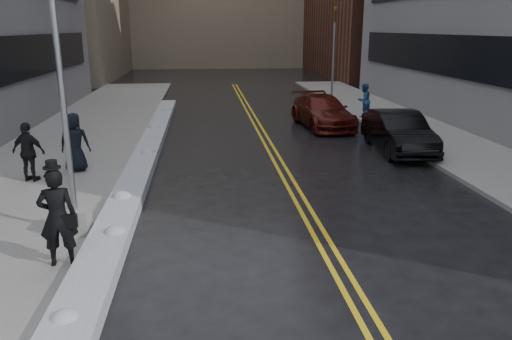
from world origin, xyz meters
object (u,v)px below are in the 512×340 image
object	(u,v)px
pedestrian_c	(75,142)
lamppost	(67,134)
fire_hydrant	(428,135)
traffic_signal	(334,50)
pedestrian_east	(364,100)
car_maroon	(323,111)
car_black	(398,132)
pedestrian_fedora	(57,217)
pedestrian_d	(29,152)

from	to	relation	value
pedestrian_c	lamppost	bearing A→B (deg)	101.24
fire_hydrant	traffic_signal	size ratio (longest dim) A/B	0.12
fire_hydrant	pedestrian_east	xyz separation A→B (m)	(-0.60, 6.76, 0.51)
car_maroon	pedestrian_c	bearing A→B (deg)	-148.81
pedestrian_c	car_black	bearing A→B (deg)	-172.17
pedestrian_fedora	pedestrian_east	bearing A→B (deg)	-133.26
pedestrian_c	pedestrian_east	world-z (taller)	pedestrian_c
car_black	lamppost	bearing A→B (deg)	-142.81
car_maroon	fire_hydrant	bearing A→B (deg)	-61.40
pedestrian_fedora	pedestrian_d	world-z (taller)	pedestrian_fedora
lamppost	traffic_signal	bearing A→B (deg)	61.79
traffic_signal	pedestrian_c	bearing A→B (deg)	-128.31
lamppost	pedestrian_fedora	xyz separation A→B (m)	(0.10, -1.65, -1.36)
lamppost	fire_hydrant	size ratio (longest dim) A/B	10.45
pedestrian_d	car_black	world-z (taller)	pedestrian_d
pedestrian_fedora	pedestrian_c	world-z (taller)	pedestrian_fedora
pedestrian_d	pedestrian_east	bearing A→B (deg)	-126.80
fire_hydrant	pedestrian_east	bearing A→B (deg)	95.04
pedestrian_c	pedestrian_d	world-z (taller)	pedestrian_c
pedestrian_c	pedestrian_d	distance (m)	1.56
car_black	fire_hydrant	bearing A→B (deg)	21.14
pedestrian_c	car_maroon	size ratio (longest dim) A/B	0.37
fire_hydrant	car_black	distance (m)	1.61
pedestrian_d	pedestrian_east	distance (m)	17.49
lamppost	fire_hydrant	bearing A→B (deg)	33.04
pedestrian_east	pedestrian_d	bearing A→B (deg)	6.25
pedestrian_c	car_black	xyz separation A→B (m)	(12.05, 2.02, -0.32)
pedestrian_east	pedestrian_fedora	bearing A→B (deg)	24.77
pedestrian_fedora	car_black	bearing A→B (deg)	-147.49
car_maroon	pedestrian_d	bearing A→B (deg)	-148.15
lamppost	car_black	size ratio (longest dim) A/B	1.54
pedestrian_east	lamppost	bearing A→B (deg)	21.62
fire_hydrant	traffic_signal	world-z (taller)	traffic_signal
car_black	car_maroon	world-z (taller)	car_black
pedestrian_fedora	pedestrian_c	bearing A→B (deg)	-87.23
traffic_signal	pedestrian_fedora	size ratio (longest dim) A/B	2.93
lamppost	pedestrian_d	world-z (taller)	lamppost
fire_hydrant	pedestrian_d	bearing A→B (deg)	-166.35
pedestrian_east	traffic_signal	bearing A→B (deg)	-120.74
fire_hydrant	pedestrian_fedora	bearing A→B (deg)	-141.66
pedestrian_c	car_black	world-z (taller)	pedestrian_c
lamppost	pedestrian_c	distance (m)	5.79
car_black	pedestrian_d	bearing A→B (deg)	-164.51
fire_hydrant	car_maroon	distance (m)	5.96
lamppost	pedestrian_fedora	bearing A→B (deg)	-86.53
pedestrian_fedora	car_black	distance (m)	14.08
pedestrian_fedora	pedestrian_d	xyz separation A→B (m)	(-2.51, 6.08, -0.09)
lamppost	car_maroon	distance (m)	15.89
lamppost	pedestrian_c	bearing A→B (deg)	102.91
car_maroon	pedestrian_east	bearing A→B (deg)	28.74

